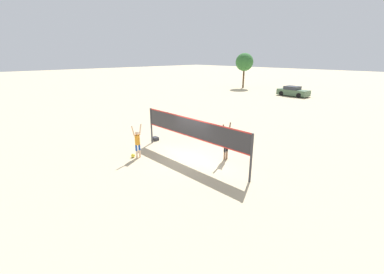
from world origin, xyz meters
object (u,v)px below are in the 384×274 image
object	(u,v)px
player_spiker	(137,141)
parked_car_mid	(293,92)
player_blocker	(226,141)
tree_left_cluster	(244,62)
volleyball_net	(192,131)
gear_bag	(155,139)
volleyball	(133,155)

from	to	relation	value
player_spiker	parked_car_mid	xyz separation A→B (m)	(-4.42, 28.55, -0.39)
player_blocker	tree_left_cluster	size ratio (longest dim) A/B	0.36
player_spiker	tree_left_cluster	size ratio (longest dim) A/B	0.33
parked_car_mid	tree_left_cluster	size ratio (longest dim) A/B	0.74
player_blocker	volleyball_net	bearing A→B (deg)	-46.85
player_blocker	tree_left_cluster	xyz separation A→B (m)	(-18.62, 27.95, 3.28)
volleyball_net	player_spiker	xyz separation A→B (m)	(-2.27, -2.09, -0.65)
volleyball_net	tree_left_cluster	size ratio (longest dim) A/B	1.32
volleyball_net	gear_bag	distance (m)	4.45
player_spiker	volleyball	distance (m)	0.96
parked_car_mid	volleyball	bearing A→B (deg)	-78.03
volleyball	tree_left_cluster	distance (m)	35.08
volleyball	parked_car_mid	bearing A→B (deg)	98.28
gear_bag	player_spiker	bearing A→B (deg)	-53.88
volleyball_net	gear_bag	bearing A→B (deg)	173.51
volleyball_net	volleyball	size ratio (longest dim) A/B	35.59
player_blocker	volleyball	bearing A→B (deg)	-47.23
volleyball_net	parked_car_mid	xyz separation A→B (m)	(-6.70, 26.45, -1.04)
volleyball	tree_left_cluster	xyz separation A→B (m)	(-14.72, 31.55, 4.28)
player_spiker	volleyball	bearing A→B (deg)	131.60
volleyball_net	gear_bag	xyz separation A→B (m)	(-4.15, 0.47, -1.56)
volleyball	gear_bag	bearing A→B (deg)	120.51
player_spiker	player_blocker	xyz separation A→B (m)	(3.66, 3.39, 0.09)
player_blocker	volleyball	xyz separation A→B (m)	(-3.90, -3.60, -1.00)
player_spiker	gear_bag	world-z (taller)	player_spiker
tree_left_cluster	volleyball	bearing A→B (deg)	-64.99
tree_left_cluster	gear_bag	bearing A→B (deg)	-65.55
player_spiker	parked_car_mid	world-z (taller)	player_spiker
player_spiker	parked_car_mid	size ratio (longest dim) A/B	0.45
volleyball	volleyball_net	bearing A→B (deg)	42.56
player_blocker	gear_bag	distance (m)	5.68
player_blocker	gear_bag	bearing A→B (deg)	-81.50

